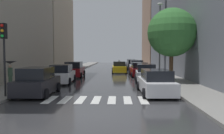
{
  "coord_description": "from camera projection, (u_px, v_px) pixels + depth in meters",
  "views": [
    {
      "loc": [
        1.25,
        -9.44,
        2.65
      ],
      "look_at": [
        0.54,
        16.47,
        1.13
      ],
      "focal_mm": 35.38,
      "sensor_mm": 36.0,
      "label": 1
    }
  ],
  "objects": [
    {
      "name": "lamp_post_right",
      "position": [
        160.0,
        36.0,
        22.74
      ],
      "size": [
        0.6,
        0.28,
        7.75
      ],
      "color": "#595B60",
      "rests_on": "sidewalk_right"
    },
    {
      "name": "taxi_midroad",
      "position": [
        119.0,
        67.0,
        31.19
      ],
      "size": [
        2.16,
        4.53,
        1.81
      ],
      "rotation": [
        0.0,
        0.0,
        1.6
      ],
      "color": "yellow",
      "rests_on": "ground"
    },
    {
      "name": "sidewalk_left",
      "position": [
        67.0,
        71.0,
        33.73
      ],
      "size": [
        3.0,
        72.0,
        0.15
      ],
      "primitive_type": "cube",
      "color": "gray",
      "rests_on": "ground"
    },
    {
      "name": "building_right_mid",
      "position": [
        174.0,
        31.0,
        38.4
      ],
      "size": [
        6.0,
        13.26,
        13.45
      ],
      "primitive_type": "cube",
      "color": "slate",
      "rests_on": "ground"
    },
    {
      "name": "crosswalk_stripes",
      "position": [
        96.0,
        100.0,
        12.77
      ],
      "size": [
        5.85,
        2.2,
        0.01
      ],
      "color": "silver",
      "rests_on": "ground"
    },
    {
      "name": "parked_car_left_second",
      "position": [
        62.0,
        74.0,
        20.15
      ],
      "size": [
        2.19,
        4.34,
        1.7
      ],
      "rotation": [
        0.0,
        0.0,
        1.62
      ],
      "color": "silver",
      "rests_on": "ground"
    },
    {
      "name": "parked_car_right_third",
      "position": [
        139.0,
        70.0,
        26.18
      ],
      "size": [
        2.25,
        4.4,
        1.68
      ],
      "rotation": [
        0.0,
        0.0,
        1.6
      ],
      "color": "maroon",
      "rests_on": "ground"
    },
    {
      "name": "parked_car_right_sixth",
      "position": [
        131.0,
        63.0,
        44.27
      ],
      "size": [
        2.0,
        4.63,
        1.64
      ],
      "rotation": [
        0.0,
        0.0,
        1.57
      ],
      "color": "black",
      "rests_on": "ground"
    },
    {
      "name": "building_right_far",
      "position": [
        158.0,
        20.0,
        53.93
      ],
      "size": [
        6.0,
        16.42,
        21.86
      ],
      "primitive_type": "cube",
      "color": "#8C6B56",
      "rests_on": "ground"
    },
    {
      "name": "ground_plane",
      "position": [
        110.0,
        72.0,
        33.56
      ],
      "size": [
        28.0,
        72.0,
        0.04
      ],
      "primitive_type": "cube",
      "color": "#333335"
    },
    {
      "name": "parked_car_right_fourth",
      "position": [
        137.0,
        67.0,
        32.55
      ],
      "size": [
        2.15,
        4.29,
        1.77
      ],
      "rotation": [
        0.0,
        0.0,
        1.57
      ],
      "color": "#B2B7BF",
      "rests_on": "ground"
    },
    {
      "name": "building_left_mid",
      "position": [
        48.0,
        31.0,
        38.67
      ],
      "size": [
        6.0,
        13.94,
        13.53
      ],
      "primitive_type": "cube",
      "color": "#B2A38C",
      "rests_on": "ground"
    },
    {
      "name": "parked_car_right_nearest",
      "position": [
        156.0,
        83.0,
        14.55
      ],
      "size": [
        2.19,
        4.81,
        1.63
      ],
      "rotation": [
        0.0,
        0.0,
        1.59
      ],
      "color": "silver",
      "rests_on": "ground"
    },
    {
      "name": "parked_car_left_nearest",
      "position": [
        37.0,
        82.0,
        14.2
      ],
      "size": [
        2.17,
        4.13,
        1.8
      ],
      "rotation": [
        0.0,
        0.0,
        1.58
      ],
      "color": "black",
      "rests_on": "ground"
    },
    {
      "name": "sidewalk_right",
      "position": [
        153.0,
        71.0,
        33.37
      ],
      "size": [
        3.0,
        72.0,
        0.15
      ],
      "primitive_type": "cube",
      "color": "gray",
      "rests_on": "ground"
    },
    {
      "name": "parked_car_left_third",
      "position": [
        74.0,
        70.0,
        25.75
      ],
      "size": [
        2.31,
        4.77,
        1.78
      ],
      "rotation": [
        0.0,
        0.0,
        1.61
      ],
      "color": "maroon",
      "rests_on": "ground"
    },
    {
      "name": "pedestrian_foreground",
      "position": [
        10.0,
        68.0,
        16.96
      ],
      "size": [
        1.04,
        1.04,
        1.96
      ],
      "rotation": [
        0.0,
        0.0,
        0.67
      ],
      "color": "#38513D",
      "rests_on": "sidewalk_left"
    },
    {
      "name": "traffic_light_left_corner",
      "position": [
        4.0,
        43.0,
        12.91
      ],
      "size": [
        0.3,
        0.42,
        4.3
      ],
      "color": "black",
      "rests_on": "sidewalk_left"
    },
    {
      "name": "parked_car_right_second",
      "position": [
        146.0,
        74.0,
        20.86
      ],
      "size": [
        2.16,
        4.17,
        1.73
      ],
      "rotation": [
        0.0,
        0.0,
        1.52
      ],
      "color": "#B2B7BF",
      "rests_on": "ground"
    },
    {
      "name": "parked_car_right_fifth",
      "position": [
        133.0,
        65.0,
        38.02
      ],
      "size": [
        2.21,
        4.8,
        1.7
      ],
      "rotation": [
        0.0,
        0.0,
        1.59
      ],
      "color": "black",
      "rests_on": "ground"
    },
    {
      "name": "street_tree_right",
      "position": [
        172.0,
        33.0,
        20.16
      ],
      "size": [
        4.44,
        4.44,
        6.69
      ],
      "color": "#513823",
      "rests_on": "sidewalk_right"
    }
  ]
}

